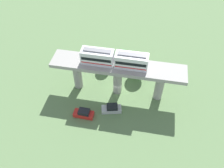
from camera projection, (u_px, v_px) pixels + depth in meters
name	position (u px, v px, depth m)	size (l,w,h in m)	color
ground_plane	(117.00, 91.00, 54.68)	(120.00, 120.00, 0.00)	#5B7A4C
viaduct	(118.00, 72.00, 50.21)	(5.20, 28.00, 8.18)	#999691
train	(114.00, 59.00, 47.68)	(2.64, 13.55, 3.24)	silver
parked_car_red	(84.00, 113.00, 49.48)	(1.88, 4.24, 1.76)	red
parked_car_silver	(112.00, 109.00, 50.35)	(2.73, 4.50, 1.76)	#B2B5BA
tree_near_viaduct	(106.00, 56.00, 57.92)	(3.24, 3.24, 5.09)	brown
tree_mid_lot	(137.00, 66.00, 55.75)	(3.99, 3.99, 5.16)	brown
tree_far_corner	(124.00, 54.00, 59.32)	(2.48, 2.48, 4.05)	brown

